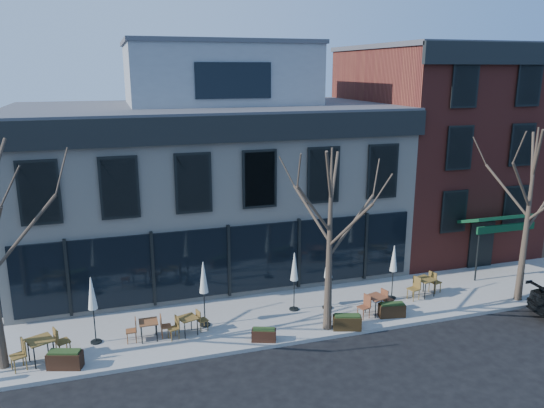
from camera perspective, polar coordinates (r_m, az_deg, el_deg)
name	(u,v)px	position (r m, az deg, el deg)	size (l,w,h in m)	color
ground	(229,301)	(23.78, -4.62, -10.33)	(120.00, 120.00, 0.00)	black
sidewalk_front	(316,310)	(22.76, 4.77, -11.30)	(33.50, 4.70, 0.15)	gray
corner_building	(207,174)	(27.11, -7.04, 3.20)	(18.39, 10.39, 11.10)	beige
red_brick_building	(430,146)	(31.78, 16.64, 6.01)	(8.20, 11.78, 11.18)	maroon
tree_mid	(330,239)	(19.80, 6.25, -3.73)	(3.50, 3.55, 7.04)	#382B21
tree_right	(528,214)	(24.64, 25.86, -0.95)	(3.72, 3.77, 7.48)	#382B21
cafe_set_0	(41,348)	(20.29, -23.61, -13.99)	(2.00, 1.25, 1.04)	brown
cafe_set_1	(149,328)	(20.62, -13.12, -12.86)	(1.68, 0.68, 0.89)	brown
cafe_set_2	(188,324)	(20.70, -9.02, -12.59)	(1.66, 0.88, 0.85)	brown
cafe_set_4	(376,303)	(22.41, 11.10, -10.38)	(1.84, 0.94, 0.94)	brown
cafe_set_5	(425,285)	(24.57, 16.09, -8.36)	(1.93, 0.98, 0.99)	brown
umbrella_0	(92,297)	(20.36, -18.78, -9.46)	(0.41, 0.41, 2.55)	black
umbrella_1	(204,281)	(20.69, -7.37, -8.21)	(0.42, 0.42, 2.64)	black
umbrella_2	(294,270)	(21.86, 2.42, -7.09)	(0.40, 0.40, 2.51)	black
umbrella_3	(328,267)	(22.07, 6.08, -6.72)	(0.42, 0.42, 2.63)	black
umbrella_4	(394,261)	(23.51, 12.96, -6.04)	(0.39, 0.39, 2.43)	black
planter_0	(65,359)	(19.74, -21.38, -15.30)	(1.22, 0.77, 0.63)	black
planter_1	(264,335)	(20.10, -0.88, -13.88)	(0.96, 0.64, 0.50)	black
planter_2	(347,322)	(21.09, 8.08, -12.46)	(1.15, 0.73, 0.60)	black
planter_3	(392,310)	(22.40, 12.76, -11.03)	(1.11, 0.60, 0.59)	black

